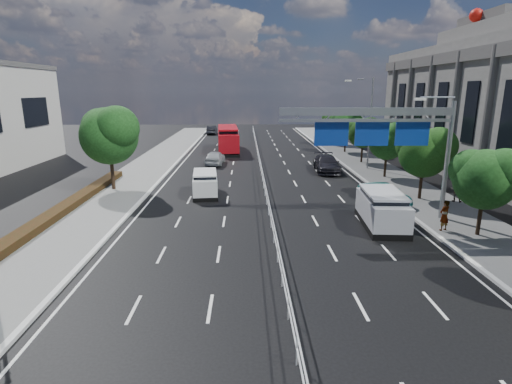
{
  "coord_description": "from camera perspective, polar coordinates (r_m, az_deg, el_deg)",
  "views": [
    {
      "loc": [
        -1.45,
        -13.22,
        7.83
      ],
      "look_at": [
        -0.89,
        7.87,
        2.4
      ],
      "focal_mm": 28.0,
      "sensor_mm": 36.0,
      "label": 1
    }
  ],
  "objects": [
    {
      "name": "pedestrian_a",
      "position": [
        24.65,
        25.32,
        -3.04
      ],
      "size": [
        0.76,
        0.64,
        1.76
      ],
      "primitive_type": "imported",
      "rotation": [
        0.0,
        0.0,
        3.55
      ],
      "color": "gray",
      "rests_on": "sidewalk_far"
    },
    {
      "name": "ground",
      "position": [
        15.44,
        4.26,
        -16.1
      ],
      "size": [
        160.0,
        160.0,
        0.0
      ],
      "primitive_type": "plane",
      "color": "black",
      "rests_on": "ground"
    },
    {
      "name": "overhead_gantry",
      "position": [
        24.77,
        18.01,
        8.59
      ],
      "size": [
        10.24,
        0.38,
        7.45
      ],
      "color": "gray",
      "rests_on": "ground"
    },
    {
      "name": "far_tree_f",
      "position": [
        44.76,
        15.14,
        8.38
      ],
      "size": [
        3.52,
        3.28,
        5.02
      ],
      "color": "black",
      "rests_on": "ground"
    },
    {
      "name": "hedge_near",
      "position": [
        22.98,
        -32.7,
        -6.93
      ],
      "size": [
        1.0,
        36.0,
        0.44
      ],
      "primitive_type": "cube",
      "color": "black",
      "rests_on": "sidewalk_near"
    },
    {
      "name": "far_tree_g",
      "position": [
        51.94,
        12.83,
        9.58
      ],
      "size": [
        3.96,
        3.69,
        5.45
      ],
      "color": "black",
      "rests_on": "ground"
    },
    {
      "name": "near_tree_back",
      "position": [
        33.07,
        -20.2,
        7.97
      ],
      "size": [
        4.84,
        4.51,
        6.69
      ],
      "color": "black",
      "rests_on": "ground"
    },
    {
      "name": "kerb_near",
      "position": [
        17.09,
        -28.5,
        -14.48
      ],
      "size": [
        0.25,
        140.0,
        0.15
      ],
      "primitive_type": "cube",
      "color": "silver",
      "rests_on": "ground"
    },
    {
      "name": "near_car_silver",
      "position": [
        43.18,
        -5.86,
        4.91
      ],
      "size": [
        2.12,
        4.49,
        1.48
      ],
      "primitive_type": "imported",
      "rotation": [
        0.0,
        0.0,
        3.05
      ],
      "color": "#A2A5A9",
      "rests_on": "ground"
    },
    {
      "name": "median_fence",
      "position": [
        36.49,
        0.8,
        2.88
      ],
      "size": [
        0.05,
        85.0,
        1.02
      ],
      "color": "silver",
      "rests_on": "ground"
    },
    {
      "name": "far_tree_h",
      "position": [
        59.25,
        11.03,
        9.91
      ],
      "size": [
        3.41,
        3.18,
        4.91
      ],
      "color": "black",
      "rests_on": "ground"
    },
    {
      "name": "silver_minivan",
      "position": [
        24.58,
        17.56,
        -2.32
      ],
      "size": [
        2.51,
        5.19,
        2.1
      ],
      "rotation": [
        0.0,
        0.0,
        -0.08
      ],
      "color": "black",
      "rests_on": "ground"
    },
    {
      "name": "parked_car_teal",
      "position": [
        29.45,
        17.87,
        -0.31
      ],
      "size": [
        2.81,
        5.19,
        1.38
      ],
      "primitive_type": "imported",
      "rotation": [
        0.0,
        0.0,
        0.11
      ],
      "color": "#1D837B",
      "rests_on": "ground"
    },
    {
      "name": "pedestrian_b",
      "position": [
        31.4,
        26.76,
        0.3
      ],
      "size": [
        1.05,
        0.99,
        1.72
      ],
      "primitive_type": "imported",
      "rotation": [
        0.0,
        0.0,
        2.59
      ],
      "color": "gray",
      "rests_on": "sidewalk_far"
    },
    {
      "name": "far_tree_e",
      "position": [
        37.66,
        18.35,
        7.19
      ],
      "size": [
        3.63,
        3.38,
        5.13
      ],
      "color": "black",
      "rests_on": "ground"
    },
    {
      "name": "parked_car_dark",
      "position": [
        39.75,
        10.08,
        4.01
      ],
      "size": [
        2.51,
        5.58,
        1.59
      ],
      "primitive_type": "imported",
      "rotation": [
        0.0,
        0.0,
        -0.05
      ],
      "color": "black",
      "rests_on": "ground"
    },
    {
      "name": "near_car_dark",
      "position": [
        73.28,
        -6.33,
        8.81
      ],
      "size": [
        1.62,
        4.6,
        1.51
      ],
      "primitive_type": "imported",
      "rotation": [
        0.0,
        0.0,
        3.14
      ],
      "color": "black",
      "rests_on": "ground"
    },
    {
      "name": "white_minivan",
      "position": [
        30.63,
        -7.27,
        1.23
      ],
      "size": [
        2.19,
        4.34,
        1.82
      ],
      "rotation": [
        0.0,
        0.0,
        0.09
      ],
      "color": "black",
      "rests_on": "ground"
    },
    {
      "name": "red_bus",
      "position": [
        52.45,
        -4.04,
        7.64
      ],
      "size": [
        3.23,
        10.75,
        3.17
      ],
      "rotation": [
        0.0,
        0.0,
        0.07
      ],
      "color": "black",
      "rests_on": "ground"
    },
    {
      "name": "far_tree_d",
      "position": [
        30.75,
        23.01,
        5.55
      ],
      "size": [
        3.85,
        3.59,
        5.34
      ],
      "color": "black",
      "rests_on": "ground"
    },
    {
      "name": "streetlight_far",
      "position": [
        41.09,
        15.66,
        10.25
      ],
      "size": [
        2.78,
        2.4,
        9.0
      ],
      "color": "gray",
      "rests_on": "ground"
    },
    {
      "name": "far_tree_c",
      "position": [
        24.26,
        30.09,
        2.01
      ],
      "size": [
        3.52,
        3.28,
        4.94
      ],
      "color": "black",
      "rests_on": "ground"
    }
  ]
}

